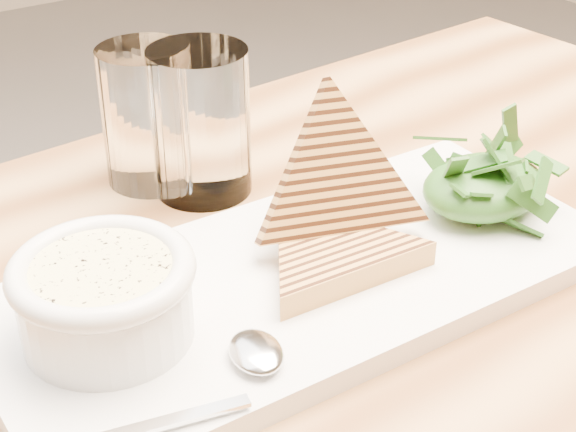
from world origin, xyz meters
TOP-DOWN VIEW (x-y plane):
  - table_top at (-0.22, -0.19)m, footprint 1.18×0.84m
  - table_leg_br at (0.30, 0.14)m, footprint 0.06×0.06m
  - platter at (-0.21, -0.12)m, footprint 0.44×0.20m
  - soup_bowl at (-0.35, -0.11)m, footprint 0.10×0.10m
  - soup at (-0.35, -0.11)m, footprint 0.09×0.09m
  - bowl_rim at (-0.35, -0.11)m, footprint 0.11×0.11m
  - sandwich_flat at (-0.20, -0.13)m, footprint 0.15×0.15m
  - sandwich_lean at (-0.17, -0.10)m, footprint 0.18×0.17m
  - salad_base at (-0.05, -0.13)m, footprint 0.10×0.08m
  - arugula_pile at (-0.05, -0.13)m, footprint 0.11×0.10m
  - spoon_bowl at (-0.29, -0.18)m, footprint 0.04×0.05m
  - spoon_handle at (-0.37, -0.20)m, footprint 0.11×0.03m
  - glass_near at (-0.23, 0.08)m, footprint 0.08×0.08m
  - glass_far at (-0.20, 0.04)m, footprint 0.08×0.08m

SIDE VIEW (x-z plane):
  - table_leg_br at x=0.30m, z-range 0.00..0.73m
  - table_top at x=-0.22m, z-range 0.73..0.77m
  - platter at x=-0.21m, z-range 0.77..0.79m
  - spoon_handle at x=-0.37m, z-range 0.79..0.80m
  - spoon_bowl at x=-0.29m, z-range 0.79..0.80m
  - sandwich_flat at x=-0.20m, z-range 0.79..0.81m
  - salad_base at x=-0.05m, z-range 0.79..0.83m
  - soup_bowl at x=-0.35m, z-range 0.79..0.83m
  - arugula_pile at x=-0.05m, z-range 0.79..0.84m
  - glass_near at x=-0.23m, z-range 0.77..0.89m
  - glass_far at x=-0.20m, z-range 0.77..0.90m
  - soup at x=-0.35m, z-range 0.83..0.84m
  - sandwich_lean at x=-0.17m, z-range 0.76..0.92m
  - bowl_rim at x=-0.35m, z-range 0.83..0.85m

